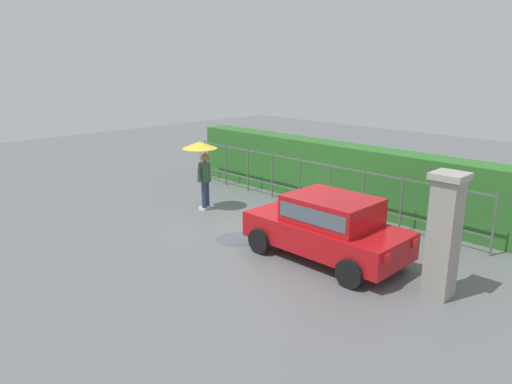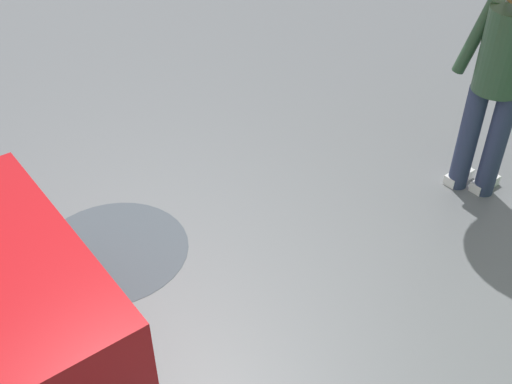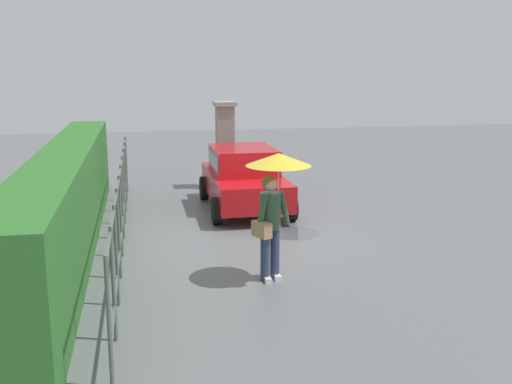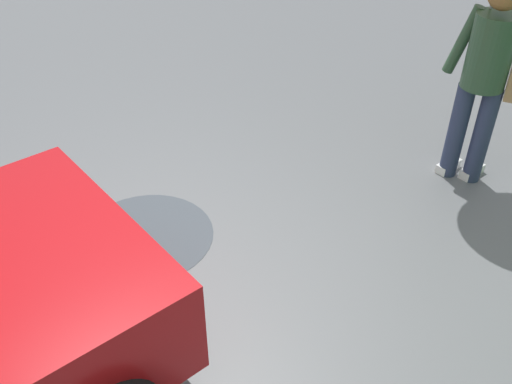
{
  "view_description": "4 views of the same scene",
  "coord_description": "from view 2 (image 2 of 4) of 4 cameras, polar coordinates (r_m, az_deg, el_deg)",
  "views": [
    {
      "loc": [
        8.39,
        -8.5,
        4.34
      ],
      "look_at": [
        -0.01,
        -0.2,
        1.1
      ],
      "focal_mm": 33.46,
      "sensor_mm": 36.0,
      "label": 1
    },
    {
      "loc": [
        1.09,
        2.13,
        2.84
      ],
      "look_at": [
        -0.44,
        0.12,
        0.92
      ],
      "focal_mm": 42.24,
      "sensor_mm": 36.0,
      "label": 2
    },
    {
      "loc": [
        -11.58,
        2.13,
        3.43
      ],
      "look_at": [
        -0.06,
        -0.11,
        0.92
      ],
      "focal_mm": 42.12,
      "sensor_mm": 36.0,
      "label": 3
    },
    {
      "loc": [
        1.43,
        2.13,
        2.81
      ],
      "look_at": [
        -0.2,
        0.15,
        0.92
      ],
      "focal_mm": 39.08,
      "sensor_mm": 36.0,
      "label": 4
    }
  ],
  "objects": [
    {
      "name": "puddle_near",
      "position": [
        4.3,
        -13.48,
        -5.35
      ],
      "size": [
        1.06,
        1.06,
        0.0
      ],
      "primitive_type": "cylinder",
      "color": "#4C545B",
      "rests_on": "ground"
    },
    {
      "name": "ground_plane",
      "position": [
        3.71,
        -6.69,
        -12.98
      ],
      "size": [
        40.0,
        40.0,
        0.0
      ],
      "primitive_type": "plane",
      "color": "slate"
    }
  ]
}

